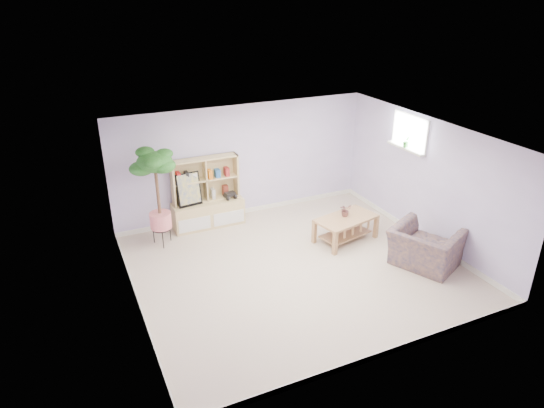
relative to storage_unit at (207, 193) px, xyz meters
name	(u,v)px	position (x,y,z in m)	size (l,w,h in m)	color
floor	(296,268)	(0.89, -2.24, -0.73)	(5.50, 5.00, 0.01)	beige
ceiling	(299,137)	(0.89, -2.24, 1.67)	(5.50, 5.00, 0.01)	white
walls	(297,206)	(0.89, -2.24, 0.47)	(5.51, 5.01, 2.40)	silver
baseboard	(296,265)	(0.89, -2.24, -0.68)	(5.50, 5.00, 0.10)	white
window	(410,132)	(3.62, -1.64, 1.27)	(0.10, 0.98, 0.68)	silver
window_sill	(406,148)	(3.56, -1.64, 0.95)	(0.14, 1.00, 0.04)	white
storage_unit	(207,193)	(0.00, 0.00, 0.00)	(1.45, 0.49, 1.45)	tan
poster	(189,190)	(-0.38, -0.04, 0.16)	(0.49, 0.11, 0.68)	yellow
toy_truck	(230,195)	(0.47, -0.05, -0.10)	(0.30, 0.21, 0.16)	black
coffee_table	(345,229)	(2.23, -1.72, -0.48)	(1.19, 0.65, 0.49)	tan
table_plant	(345,210)	(2.25, -1.64, -0.11)	(0.23, 0.20, 0.25)	#144B1B
floor_tree	(158,198)	(-1.05, -0.39, 0.24)	(0.71, 0.71, 1.93)	#125910
armchair	(425,245)	(2.99, -3.10, -0.32)	(1.11, 0.96, 0.82)	#1C244C
sill_plant	(406,141)	(3.56, -1.62, 1.09)	(0.13, 0.11, 0.24)	#125910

